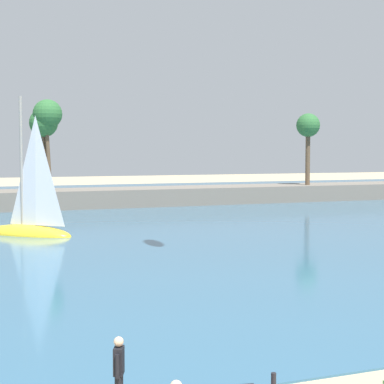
{
  "coord_description": "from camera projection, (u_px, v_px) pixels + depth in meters",
  "views": [
    {
      "loc": [
        -7.71,
        -5.37,
        5.56
      ],
      "look_at": [
        -0.31,
        13.72,
        4.22
      ],
      "focal_mm": 59.08,
      "sensor_mm": 36.0,
      "label": 1
    }
  ],
  "objects": [
    {
      "name": "palm_headland",
      "position": [
        1.0,
        183.0,
        58.69
      ],
      "size": [
        117.75,
        6.53,
        12.47
      ],
      "color": "slate",
      "rests_on": "ground"
    },
    {
      "name": "sailboat_near_shore",
      "position": [
        29.0,
        222.0,
        41.24
      ],
      "size": [
        6.26,
        6.03,
        9.71
      ],
      "color": "yellow",
      "rests_on": "sea"
    },
    {
      "name": "person_at_waterline",
      "position": [
        119.0,
        373.0,
        13.28
      ],
      "size": [
        0.32,
        0.51,
        1.67
      ],
      "color": "black",
      "rests_on": "ground"
    },
    {
      "name": "sea",
      "position": [
        42.0,
        213.0,
        56.24
      ],
      "size": [
        220.0,
        88.36,
        0.06
      ],
      "primitive_type": "cube",
      "color": "#33607F",
      "rests_on": "ground"
    }
  ]
}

